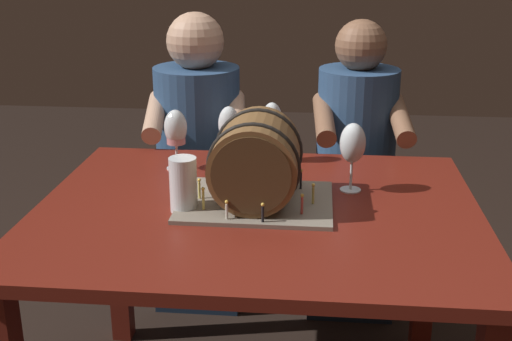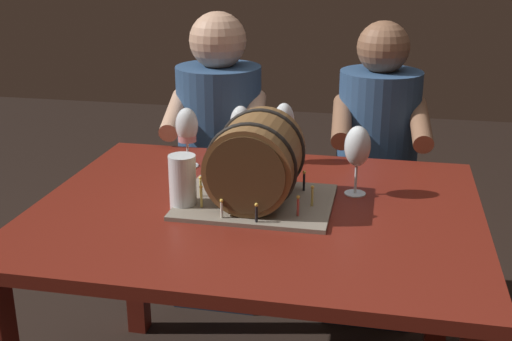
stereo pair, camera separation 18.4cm
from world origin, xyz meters
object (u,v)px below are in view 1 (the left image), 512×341
at_px(wine_glass_rose, 176,130).
at_px(wine_glass_amber, 272,123).
at_px(beer_pint, 183,187).
at_px(person_seated_left, 199,174).
at_px(wine_glass_empty, 353,144).
at_px(wine_glass_white, 229,127).
at_px(dining_table, 257,241).
at_px(barrel_cake, 256,164).
at_px(person_seated_right, 354,186).

distance_m(wine_glass_rose, wine_glass_amber, 0.32).
bearing_deg(beer_pint, person_seated_left, 97.76).
bearing_deg(wine_glass_empty, wine_glass_white, 151.04).
bearing_deg(person_seated_left, wine_glass_rose, -87.65).
xyz_separation_m(dining_table, barrel_cake, (-0.01, 0.02, 0.23)).
distance_m(wine_glass_amber, person_seated_right, 0.60).
bearing_deg(person_seated_right, barrel_cake, -112.76).
bearing_deg(wine_glass_white, beer_pint, -99.42).
bearing_deg(person_seated_right, wine_glass_amber, -128.90).
bearing_deg(wine_glass_empty, person_seated_left, 132.62).
bearing_deg(wine_glass_rose, person_seated_left, 92.35).
distance_m(wine_glass_empty, wine_glass_white, 0.45).
distance_m(wine_glass_rose, person_seated_left, 0.58).
xyz_separation_m(wine_glass_white, beer_pint, (-0.07, -0.42, -0.05)).
distance_m(barrel_cake, wine_glass_white, 0.37).
relative_size(dining_table, beer_pint, 8.13).
bearing_deg(person_seated_left, barrel_cake, -68.05).
bearing_deg(person_seated_right, wine_glass_empty, -94.31).
relative_size(barrel_cake, wine_glass_empty, 2.07).
distance_m(dining_table, barrel_cake, 0.23).
bearing_deg(wine_glass_rose, wine_glass_amber, 19.56).
height_order(dining_table, barrel_cake, barrel_cake).
bearing_deg(wine_glass_rose, beer_pint, -74.89).
relative_size(barrel_cake, wine_glass_rose, 2.17).
distance_m(wine_glass_empty, wine_glass_amber, 0.36).
height_order(wine_glass_rose, beer_pint, wine_glass_rose).
relative_size(dining_table, person_seated_left, 1.04).
bearing_deg(person_seated_left, beer_pint, -82.24).
height_order(wine_glass_empty, person_seated_left, person_seated_left).
bearing_deg(wine_glass_white, person_seated_left, 114.03).
height_order(person_seated_left, person_seated_right, person_seated_left).
bearing_deg(person_seated_left, dining_table, -68.17).
height_order(wine_glass_rose, wine_glass_amber, wine_glass_amber).
height_order(barrel_cake, person_seated_right, person_seated_right).
distance_m(dining_table, beer_pint, 0.27).
height_order(barrel_cake, wine_glass_white, barrel_cake).
xyz_separation_m(barrel_cake, person_seated_left, (-0.31, 0.76, -0.31)).
distance_m(dining_table, wine_glass_amber, 0.47).
relative_size(wine_glass_rose, wine_glass_amber, 0.97).
height_order(wine_glass_empty, wine_glass_white, wine_glass_empty).
height_order(dining_table, person_seated_left, person_seated_left).
distance_m(beer_pint, person_seated_right, 1.01).
bearing_deg(beer_pint, barrel_cake, 19.35).
bearing_deg(wine_glass_rose, person_seated_right, 38.60).
height_order(dining_table, beer_pint, beer_pint).
relative_size(barrel_cake, wine_glass_white, 2.21).
relative_size(wine_glass_rose, wine_glass_white, 1.02).
xyz_separation_m(wine_glass_amber, beer_pint, (-0.21, -0.45, -0.06)).
distance_m(barrel_cake, person_seated_left, 0.87).
distance_m(wine_glass_rose, wine_glass_white, 0.18).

